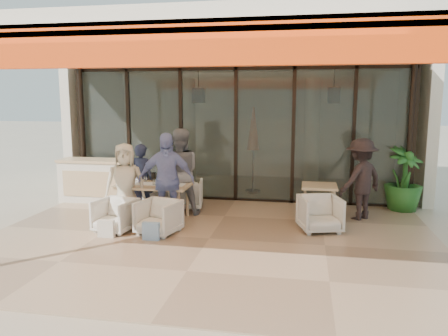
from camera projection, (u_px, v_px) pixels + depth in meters
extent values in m
plane|color=#C6B293|center=(209.00, 240.00, 7.73)|extent=(70.00, 70.00, 0.00)
cube|color=tan|center=(209.00, 239.00, 7.73)|extent=(8.00, 6.00, 0.01)
cube|color=silver|center=(208.00, 48.00, 7.20)|extent=(8.00, 6.00, 0.20)
cube|color=#FF450D|center=(145.00, 44.00, 4.39)|extent=(8.00, 0.12, 0.45)
cube|color=orange|center=(166.00, 41.00, 5.04)|extent=(8.00, 1.50, 0.06)
cylinder|color=black|center=(83.00, 133.00, 10.97)|extent=(0.12, 0.12, 3.20)
cylinder|color=black|center=(410.00, 139.00, 9.57)|extent=(0.12, 0.12, 3.20)
cube|color=#9EADA3|center=(236.00, 135.00, 10.38)|extent=(8.00, 0.03, 3.20)
cube|color=black|center=(236.00, 199.00, 10.63)|extent=(8.00, 0.10, 0.08)
cube|color=black|center=(236.00, 68.00, 10.14)|extent=(8.00, 0.10, 0.08)
cube|color=black|center=(81.00, 133.00, 11.11)|extent=(0.08, 0.10, 3.20)
cube|color=black|center=(129.00, 134.00, 10.87)|extent=(0.08, 0.10, 3.20)
cube|color=black|center=(181.00, 135.00, 10.63)|extent=(0.08, 0.10, 3.20)
cube|color=black|center=(236.00, 135.00, 10.38)|extent=(0.08, 0.10, 3.20)
cube|color=black|center=(293.00, 136.00, 10.14)|extent=(0.08, 0.10, 3.20)
cube|color=black|center=(353.00, 137.00, 9.90)|extent=(0.08, 0.10, 3.20)
cube|color=black|center=(414.00, 138.00, 9.66)|extent=(0.08, 0.10, 3.20)
cube|color=silver|center=(253.00, 123.00, 13.77)|extent=(9.00, 0.25, 3.40)
cube|color=silver|center=(98.00, 125.00, 12.86)|extent=(0.25, 3.50, 3.40)
cube|color=silver|center=(414.00, 129.00, 11.27)|extent=(0.25, 3.50, 3.40)
cube|color=silver|center=(246.00, 64.00, 11.80)|extent=(9.00, 3.50, 0.25)
cube|color=#D0B27E|center=(245.00, 186.00, 12.34)|extent=(8.00, 3.50, 0.02)
cylinder|color=silver|center=(189.00, 133.00, 12.24)|extent=(0.40, 0.40, 3.00)
cylinder|color=silver|center=(312.00, 135.00, 11.63)|extent=(0.40, 0.40, 3.00)
cylinder|color=black|center=(199.00, 78.00, 11.54)|extent=(0.03, 0.03, 0.70)
cube|color=black|center=(199.00, 95.00, 11.61)|extent=(0.30, 0.30, 0.40)
sphere|color=#FFBF72|center=(199.00, 95.00, 11.61)|extent=(0.18, 0.18, 0.18)
cylinder|color=black|center=(334.00, 77.00, 10.91)|extent=(0.03, 0.03, 0.70)
cube|color=black|center=(334.00, 95.00, 10.98)|extent=(0.30, 0.30, 0.40)
sphere|color=#FFBF72|center=(334.00, 95.00, 10.98)|extent=(0.18, 0.18, 0.18)
cylinder|color=black|center=(253.00, 191.00, 11.55)|extent=(0.40, 0.40, 0.05)
cylinder|color=black|center=(253.00, 153.00, 11.39)|extent=(0.04, 0.04, 2.10)
cone|color=orange|center=(253.00, 129.00, 11.29)|extent=(0.32, 0.32, 1.10)
cube|color=silver|center=(99.00, 182.00, 10.46)|extent=(1.80, 0.60, 1.00)
cube|color=#D0B27E|center=(98.00, 161.00, 10.38)|extent=(1.85, 0.65, 0.06)
cube|color=#D0B27E|center=(93.00, 184.00, 10.16)|extent=(1.50, 0.02, 0.60)
cube|color=#D0B27E|center=(154.00, 185.00, 8.92)|extent=(1.50, 0.90, 0.05)
cube|color=white|center=(154.00, 184.00, 8.92)|extent=(1.30, 0.35, 0.01)
cylinder|color=#D0B27E|center=(119.00, 205.00, 8.78)|extent=(0.06, 0.06, 0.70)
cylinder|color=#D0B27E|center=(179.00, 208.00, 8.56)|extent=(0.06, 0.06, 0.70)
cylinder|color=#D0B27E|center=(132.00, 198.00, 9.40)|extent=(0.06, 0.06, 0.70)
cylinder|color=#D0B27E|center=(187.00, 200.00, 9.18)|extent=(0.06, 0.06, 0.70)
cylinder|color=white|center=(130.00, 182.00, 8.84)|extent=(0.06, 0.06, 0.11)
cylinder|color=white|center=(145.00, 179.00, 9.15)|extent=(0.06, 0.06, 0.11)
cylinder|color=white|center=(154.00, 182.00, 8.80)|extent=(0.06, 0.06, 0.11)
cylinder|color=white|center=(170.00, 180.00, 9.03)|extent=(0.06, 0.06, 0.11)
cylinder|color=white|center=(174.00, 184.00, 8.62)|extent=(0.06, 0.06, 0.11)
cylinder|color=#914E15|center=(131.00, 178.00, 9.15)|extent=(0.07, 0.07, 0.16)
cylinder|color=black|center=(153.00, 177.00, 9.19)|extent=(0.09, 0.09, 0.17)
cylinder|color=black|center=(153.00, 173.00, 9.18)|extent=(0.10, 0.10, 0.01)
cylinder|color=white|center=(127.00, 186.00, 8.71)|extent=(0.22, 0.22, 0.01)
cylinder|color=white|center=(170.00, 187.00, 8.54)|extent=(0.22, 0.22, 0.01)
cylinder|color=white|center=(139.00, 180.00, 9.31)|extent=(0.22, 0.22, 0.01)
cylinder|color=white|center=(179.00, 181.00, 9.15)|extent=(0.22, 0.22, 0.01)
imported|color=white|center=(151.00, 192.00, 9.98)|extent=(0.82, 0.78, 0.71)
imported|color=white|center=(186.00, 193.00, 9.82)|extent=(0.83, 0.79, 0.74)
imported|color=white|center=(115.00, 214.00, 8.14)|extent=(0.79, 0.75, 0.69)
imported|color=white|center=(158.00, 216.00, 7.98)|extent=(0.83, 0.79, 0.71)
imported|color=#181F35|center=(142.00, 179.00, 9.43)|extent=(0.62, 0.48, 1.52)
imported|color=slate|center=(179.00, 172.00, 9.25)|extent=(1.08, 0.95, 1.85)
imported|color=beige|center=(125.00, 184.00, 8.55)|extent=(0.90, 0.72, 1.62)
imported|color=#6977AF|center=(166.00, 180.00, 8.38)|extent=(1.14, 0.64, 1.84)
cube|color=silver|center=(106.00, 229.00, 7.78)|extent=(0.30, 0.10, 0.34)
cube|color=#99BFD8|center=(151.00, 232.00, 7.62)|extent=(0.30, 0.10, 0.34)
cube|color=#D0B27E|center=(319.00, 186.00, 8.83)|extent=(0.70, 0.70, 0.05)
cylinder|color=#D0B27E|center=(305.00, 207.00, 8.66)|extent=(0.05, 0.05, 0.70)
cylinder|color=#D0B27E|center=(334.00, 208.00, 8.56)|extent=(0.05, 0.05, 0.70)
cylinder|color=#D0B27E|center=(305.00, 200.00, 9.21)|extent=(0.05, 0.05, 0.70)
cylinder|color=#D0B27E|center=(332.00, 201.00, 9.11)|extent=(0.05, 0.05, 0.70)
imported|color=white|center=(320.00, 212.00, 8.15)|extent=(0.89, 0.85, 0.75)
imported|color=black|center=(361.00, 179.00, 8.88)|extent=(1.23, 1.19, 1.69)
imported|color=#1E5919|center=(404.00, 179.00, 9.59)|extent=(1.13, 1.13, 1.44)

